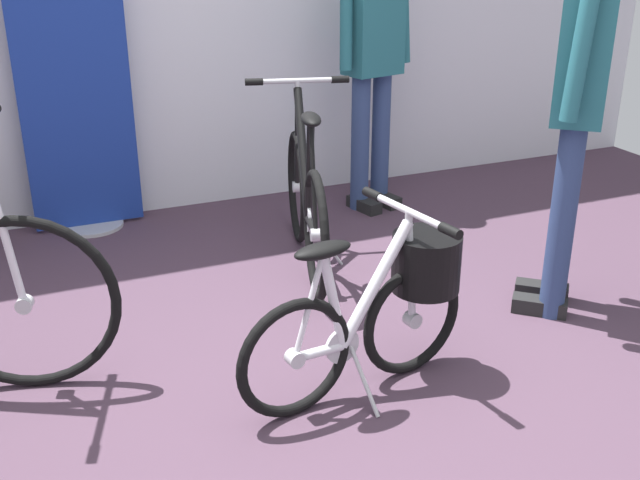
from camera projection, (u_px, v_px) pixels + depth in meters
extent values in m
plane|color=#473342|center=(348.00, 419.00, 2.70)|extent=(6.88, 6.88, 0.00)
cylinder|color=#B7B7BC|center=(92.00, 225.00, 4.40)|extent=(0.36, 0.36, 0.02)
cube|color=navy|center=(76.00, 103.00, 4.13)|extent=(0.60, 0.02, 1.40)
torus|color=black|center=(412.00, 319.00, 2.91)|extent=(0.46, 0.11, 0.45)
cylinder|color=#B7B7BC|center=(412.00, 319.00, 2.91)|extent=(0.07, 0.06, 0.06)
torus|color=black|center=(295.00, 358.00, 2.65)|extent=(0.46, 0.11, 0.45)
cylinder|color=#B7B7BC|center=(295.00, 358.00, 2.65)|extent=(0.07, 0.06, 0.06)
cylinder|color=silver|center=(319.00, 352.00, 2.70)|extent=(0.20, 0.07, 0.05)
cylinder|color=silver|center=(375.00, 284.00, 2.74)|extent=(0.32, 0.09, 0.44)
cylinder|color=silver|center=(333.00, 302.00, 2.66)|extent=(0.12, 0.05, 0.38)
cylinder|color=silver|center=(319.00, 352.00, 2.70)|extent=(0.20, 0.06, 0.04)
cylinder|color=silver|center=(411.00, 272.00, 2.82)|extent=(0.07, 0.04, 0.41)
cylinder|color=silver|center=(309.00, 308.00, 2.61)|extent=(0.14, 0.04, 0.37)
ellipsoid|color=black|center=(323.00, 250.00, 2.56)|extent=(0.23, 0.12, 0.05)
cylinder|color=#B7B7BC|center=(409.00, 217.00, 2.72)|extent=(0.03, 0.03, 0.04)
cylinder|color=#B7B7BC|center=(409.00, 211.00, 2.71)|extent=(0.10, 0.44, 0.03)
cylinder|color=black|center=(450.00, 231.00, 2.54)|extent=(0.05, 0.09, 0.04)
cylinder|color=black|center=(373.00, 194.00, 2.88)|extent=(0.05, 0.09, 0.04)
cylinder|color=#B7B7BC|center=(342.00, 345.00, 2.75)|extent=(0.14, 0.04, 0.14)
cylinder|color=#B7B7BC|center=(364.00, 381.00, 2.74)|extent=(0.05, 0.19, 0.22)
cylinder|color=black|center=(426.00, 262.00, 2.85)|extent=(0.30, 0.30, 0.22)
torus|color=black|center=(25.00, 304.00, 2.77)|extent=(0.68, 0.24, 0.69)
cylinder|color=#B7B7BC|center=(25.00, 304.00, 2.77)|extent=(0.07, 0.07, 0.06)
cylinder|color=silver|center=(2.00, 225.00, 2.64)|extent=(0.10, 0.05, 0.63)
torus|color=black|center=(297.00, 187.00, 4.13)|extent=(0.19, 0.60, 0.61)
cylinder|color=#B7B7BC|center=(297.00, 187.00, 4.13)|extent=(0.06, 0.07, 0.06)
torus|color=black|center=(316.00, 235.00, 3.49)|extent=(0.19, 0.60, 0.61)
cylinder|color=#B7B7BC|center=(316.00, 235.00, 3.49)|extent=(0.06, 0.07, 0.06)
cylinder|color=black|center=(312.00, 226.00, 3.62)|extent=(0.10, 0.27, 0.05)
cylinder|color=black|center=(303.00, 152.00, 3.81)|extent=(0.15, 0.41, 0.58)
cylinder|color=black|center=(309.00, 172.00, 3.59)|extent=(0.07, 0.15, 0.51)
cylinder|color=black|center=(312.00, 226.00, 3.62)|extent=(0.09, 0.26, 0.04)
cylinder|color=black|center=(297.00, 139.00, 4.00)|extent=(0.05, 0.09, 0.55)
cylinder|color=black|center=(313.00, 180.00, 3.47)|extent=(0.06, 0.17, 0.49)
ellipsoid|color=black|center=(311.00, 119.00, 3.44)|extent=(0.14, 0.24, 0.05)
cylinder|color=#B7B7BC|center=(297.00, 85.00, 3.86)|extent=(0.03, 0.03, 0.04)
cylinder|color=#B7B7BC|center=(297.00, 81.00, 3.85)|extent=(0.43, 0.14, 0.03)
cylinder|color=black|center=(340.00, 79.00, 3.88)|extent=(0.10, 0.06, 0.04)
cylinder|color=black|center=(254.00, 82.00, 3.82)|extent=(0.10, 0.06, 0.04)
cylinder|color=#B7B7BC|center=(308.00, 218.00, 3.74)|extent=(0.05, 0.14, 0.14)
cylinder|color=#B7B7BC|center=(325.00, 241.00, 3.86)|extent=(0.19, 0.06, 0.28)
cylinder|color=navy|center=(360.00, 144.00, 4.55)|extent=(0.11, 0.11, 0.81)
cube|color=black|center=(364.00, 205.00, 4.65)|extent=(0.14, 0.25, 0.07)
cylinder|color=navy|center=(381.00, 140.00, 4.63)|extent=(0.11, 0.11, 0.81)
cube|color=black|center=(384.00, 199.00, 4.74)|extent=(0.14, 0.25, 0.07)
cube|color=#23606B|center=(374.00, 18.00, 4.31)|extent=(0.36, 0.27, 0.63)
cylinder|color=#23606B|center=(346.00, 21.00, 4.19)|extent=(0.10, 0.12, 0.53)
cylinder|color=#23606B|center=(403.00, 16.00, 4.42)|extent=(0.13, 0.12, 0.53)
cylinder|color=navy|center=(563.00, 212.00, 3.40)|extent=(0.11, 0.11, 0.87)
cube|color=black|center=(541.00, 291.00, 3.57)|extent=(0.24, 0.23, 0.07)
cylinder|color=navy|center=(562.00, 225.00, 3.26)|extent=(0.11, 0.11, 0.87)
cube|color=black|center=(539.00, 306.00, 3.43)|extent=(0.24, 0.23, 0.07)
cube|color=#23606B|center=(586.00, 39.00, 3.03)|extent=(0.36, 0.37, 0.67)
cylinder|color=#23606B|center=(583.00, 33.00, 3.22)|extent=(0.09, 0.12, 0.57)
cylinder|color=#23606B|center=(581.00, 47.00, 2.85)|extent=(0.11, 0.08, 0.57)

